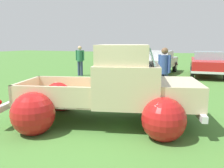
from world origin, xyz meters
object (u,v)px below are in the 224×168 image
at_px(spectator_1, 80,59).
at_px(lane_cone_0, 39,90).
at_px(show_car_0, 157,61).
at_px(vintage_pickup_truck, 117,93).
at_px(show_car_1, 208,62).
at_px(spectator_2, 164,69).

distance_m(spectator_1, lane_cone_0, 5.92).
bearing_deg(lane_cone_0, show_car_0, 75.03).
relative_size(vintage_pickup_truck, show_car_1, 1.04).
distance_m(show_car_1, lane_cone_0, 10.15).
bearing_deg(spectator_1, show_car_0, -65.18).
relative_size(show_car_0, lane_cone_0, 6.77).
bearing_deg(spectator_2, show_car_0, 40.91).
bearing_deg(vintage_pickup_truck, show_car_1, 63.02).
distance_m(show_car_0, spectator_2, 6.84).
height_order(show_car_1, spectator_2, spectator_2).
relative_size(spectator_1, lane_cone_0, 2.80).
bearing_deg(spectator_1, spectator_2, -134.39).
relative_size(spectator_1, spectator_2, 0.98).
height_order(show_car_0, show_car_1, same).
relative_size(vintage_pickup_truck, spectator_2, 2.77).
distance_m(show_car_1, spectator_2, 6.88).
relative_size(show_car_0, spectator_2, 2.38).
height_order(spectator_1, spectator_2, spectator_2).
bearing_deg(show_car_1, spectator_2, -15.89).
xyz_separation_m(spectator_1, spectator_2, (5.69, -3.71, 0.02)).
xyz_separation_m(show_car_0, spectator_2, (1.70, -6.62, 0.25)).
bearing_deg(show_car_1, lane_cone_0, -36.40).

